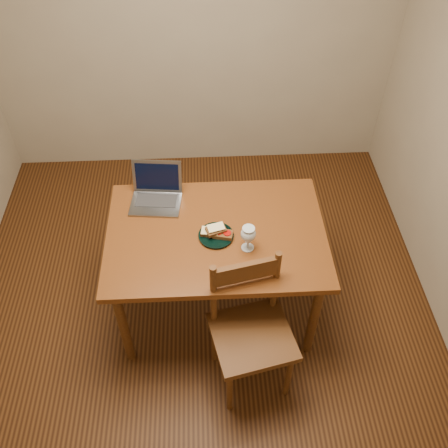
{
  "coord_description": "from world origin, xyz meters",
  "views": [
    {
      "loc": [
        0.06,
        -2.02,
        2.92
      ],
      "look_at": [
        0.17,
        -0.02,
        0.8
      ],
      "focal_mm": 40.0,
      "sensor_mm": 36.0,
      "label": 1
    }
  ],
  "objects_px": {
    "table": "(216,242)",
    "milk_glass": "(248,238)",
    "laptop": "(156,191)",
    "chair": "(251,327)",
    "plate": "(216,236)"
  },
  "relations": [
    {
      "from": "table",
      "to": "milk_glass",
      "type": "relative_size",
      "value": 7.71
    },
    {
      "from": "chair",
      "to": "milk_glass",
      "type": "relative_size",
      "value": 3.08
    },
    {
      "from": "chair",
      "to": "milk_glass",
      "type": "xyz_separation_m",
      "value": [
        0.0,
        0.38,
        0.32
      ]
    },
    {
      "from": "table",
      "to": "milk_glass",
      "type": "bearing_deg",
      "value": -36.15
    },
    {
      "from": "plate",
      "to": "laptop",
      "type": "relative_size",
      "value": 0.62
    },
    {
      "from": "plate",
      "to": "milk_glass",
      "type": "height_order",
      "value": "milk_glass"
    },
    {
      "from": "chair",
      "to": "milk_glass",
      "type": "distance_m",
      "value": 0.5
    },
    {
      "from": "table",
      "to": "milk_glass",
      "type": "xyz_separation_m",
      "value": [
        0.18,
        -0.13,
        0.17
      ]
    },
    {
      "from": "table",
      "to": "plate",
      "type": "relative_size",
      "value": 6.24
    },
    {
      "from": "milk_glass",
      "to": "laptop",
      "type": "bearing_deg",
      "value": 140.32
    },
    {
      "from": "table",
      "to": "laptop",
      "type": "height_order",
      "value": "laptop"
    },
    {
      "from": "laptop",
      "to": "chair",
      "type": "bearing_deg",
      "value": -51.38
    },
    {
      "from": "laptop",
      "to": "plate",
      "type": "bearing_deg",
      "value": -38.41
    },
    {
      "from": "plate",
      "to": "milk_glass",
      "type": "bearing_deg",
      "value": -28.31
    },
    {
      "from": "milk_glass",
      "to": "laptop",
      "type": "xyz_separation_m",
      "value": [
        -0.54,
        0.45,
        -0.02
      ]
    }
  ]
}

